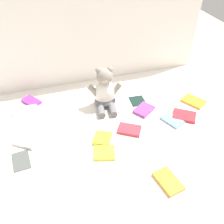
% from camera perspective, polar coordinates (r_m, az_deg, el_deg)
% --- Properties ---
extents(ground_plane, '(3.20, 3.20, 0.00)m').
position_cam_1_polar(ground_plane, '(1.47, -1.41, -0.67)').
color(ground_plane, silver).
extents(backdrop_drape, '(1.57, 0.03, 0.76)m').
position_cam_1_polar(backdrop_drape, '(1.62, -5.86, 18.93)').
color(backdrop_drape, white).
rests_on(backdrop_drape, ground_plane).
extents(teddy_bear, '(0.22, 0.20, 0.26)m').
position_cam_1_polar(teddy_bear, '(1.49, -1.62, 4.54)').
color(teddy_bear, white).
rests_on(teddy_bear, ground_plane).
extents(book_case_0, '(0.16, 0.15, 0.02)m').
position_cam_1_polar(book_case_0, '(1.51, 16.16, -0.82)').
color(book_case_0, red).
rests_on(book_case_0, ground_plane).
extents(book_case_1, '(0.11, 0.15, 0.02)m').
position_cam_1_polar(book_case_1, '(1.17, 12.72, -15.17)').
color(book_case_1, orange).
rests_on(book_case_1, ground_plane).
extents(book_case_2, '(0.10, 0.10, 0.01)m').
position_cam_1_polar(book_case_2, '(1.58, 5.86, 2.61)').
color(book_case_2, black).
rests_on(book_case_2, ground_plane).
extents(book_case_3, '(0.09, 0.13, 0.01)m').
position_cam_1_polar(book_case_3, '(1.30, -20.07, -10.37)').
color(book_case_3, '#4F5552').
rests_on(book_case_3, ground_plane).
extents(book_case_4, '(0.14, 0.13, 0.02)m').
position_cam_1_polar(book_case_4, '(1.37, -19.04, -6.41)').
color(book_case_4, white).
rests_on(book_case_4, ground_plane).
extents(book_case_5, '(0.12, 0.14, 0.02)m').
position_cam_1_polar(book_case_5, '(1.64, -17.93, 2.30)').
color(book_case_5, purple).
rests_on(book_case_5, ground_plane).
extents(book_case_6, '(0.15, 0.14, 0.02)m').
position_cam_1_polar(book_case_6, '(1.50, 7.32, 0.52)').
color(book_case_6, purple).
rests_on(book_case_6, ground_plane).
extents(book_case_7, '(0.15, 0.17, 0.01)m').
position_cam_1_polar(book_case_7, '(1.64, 18.14, 2.36)').
color(book_case_7, orange).
rests_on(book_case_7, ground_plane).
extents(book_case_8, '(0.12, 0.12, 0.01)m').
position_cam_1_polar(book_case_8, '(1.25, -1.73, -9.32)').
color(book_case_8, yellow).
rests_on(book_case_8, ground_plane).
extents(book_case_9, '(0.14, 0.08, 0.02)m').
position_cam_1_polar(book_case_9, '(1.57, -19.17, 0.30)').
color(book_case_9, white).
rests_on(book_case_9, ground_plane).
extents(book_case_10, '(0.15, 0.13, 0.02)m').
position_cam_1_polar(book_case_10, '(1.37, 4.00, -4.03)').
color(book_case_10, '#D43140').
rests_on(book_case_10, ground_plane).
extents(book_case_11, '(0.12, 0.14, 0.01)m').
position_cam_1_polar(book_case_11, '(1.46, 13.55, -1.81)').
color(book_case_11, '#72A6CE').
rests_on(book_case_11, ground_plane).
extents(book_case_12, '(0.12, 0.13, 0.02)m').
position_cam_1_polar(book_case_12, '(1.32, -2.18, -6.07)').
color(book_case_12, yellow).
rests_on(book_case_12, ground_plane).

